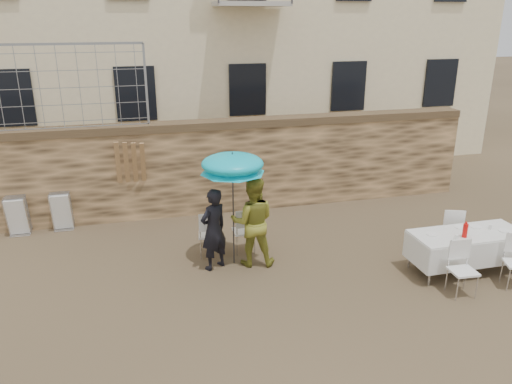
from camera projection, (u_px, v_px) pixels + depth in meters
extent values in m
plane|color=brown|center=(266.00, 324.00, 7.81)|extent=(80.00, 80.00, 0.00)
cube|color=olive|center=(211.00, 167.00, 12.01)|extent=(13.00, 0.50, 2.20)
imported|color=black|center=(214.00, 229.00, 9.28)|extent=(0.69, 0.62, 1.59)
imported|color=gold|center=(253.00, 222.00, 9.43)|extent=(0.97, 0.83, 1.75)
cylinder|color=#3F3F44|center=(233.00, 219.00, 9.42)|extent=(0.03, 0.03, 1.84)
cone|color=#08B0C8|center=(233.00, 167.00, 9.08)|extent=(1.20, 1.20, 0.22)
cube|color=silver|center=(468.00, 234.00, 9.20)|extent=(2.10, 0.85, 0.05)
cylinder|color=silver|center=(431.00, 267.00, 8.79)|extent=(0.04, 0.04, 0.74)
cylinder|color=silver|center=(410.00, 250.00, 9.42)|extent=(0.04, 0.04, 0.74)
cylinder|color=silver|center=(496.00, 240.00, 9.86)|extent=(0.04, 0.04, 0.74)
cylinder|color=red|center=(465.00, 231.00, 8.96)|extent=(0.09, 0.09, 0.26)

